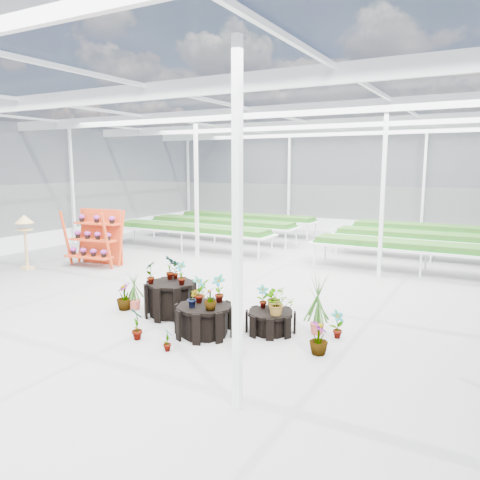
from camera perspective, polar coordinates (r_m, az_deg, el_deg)
The scene contains 10 objects.
ground_plane at distance 10.94m, azimuth -3.87°, elevation -7.06°, with size 24.00×24.00×0.00m, color gray.
greenhouse_shell at distance 10.53m, azimuth -4.01°, elevation 4.78°, with size 18.00×24.00×4.50m, color white, non-canonical shape.
steel_frame at distance 10.53m, azimuth -4.01°, elevation 4.78°, with size 18.00×24.00×4.50m, color silver, non-canonical shape.
nursery_benches at distance 17.21m, azimuth 9.15°, elevation 0.25°, with size 16.00×7.00×0.84m, color silver, non-canonical shape.
plinth_tall at distance 9.70m, azimuth -8.44°, elevation -7.11°, with size 1.02×1.02×0.70m, color black.
plinth_mid at distance 8.60m, azimuth -4.41°, elevation -9.72°, with size 1.04×1.04×0.55m, color black.
plinth_low at distance 8.74m, azimuth 3.75°, elevation -9.92°, with size 0.88×0.88×0.40m, color black.
shelf_rack at distance 14.81m, azimuth -17.40°, elevation 0.21°, with size 1.62×0.86×1.71m, color #BE3716, non-canonical shape.
bird_table at distance 15.07m, azimuth -24.67°, elevation -0.23°, with size 0.39×0.39×1.62m, color tan, non-canonical shape.
nursery_plants at distance 9.14m, azimuth -2.30°, elevation -7.09°, with size 4.85×2.78×1.33m.
Camera 1 is at (5.69, -8.83, 3.05)m, focal length 35.00 mm.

